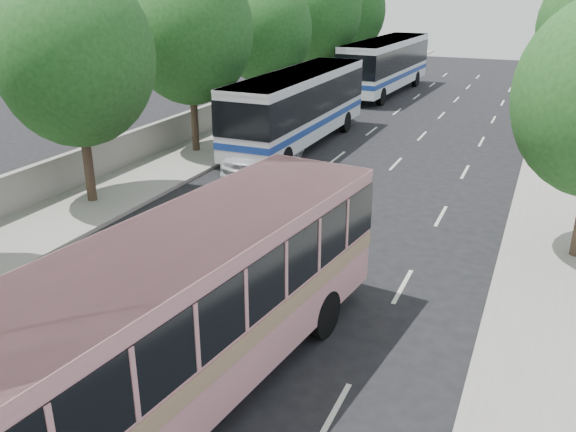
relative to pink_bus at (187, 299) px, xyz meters
The scene contains 15 objects.
ground 3.65m from the pink_bus, 117.08° to the left, with size 120.00×120.00×0.00m, color black.
sidewalk_left 24.68m from the pink_bus, 113.50° to the left, with size 4.00×90.00×0.15m, color #9E998E.
sidewalk_right 23.77m from the pink_bus, 72.29° to the left, with size 4.00×90.00×0.12m, color #9E998E.
low_wall 25.39m from the pink_bus, 117.23° to the left, with size 0.30×90.00×1.50m, color #9E998E.
tree_left_b 13.38m from the pink_bus, 138.89° to the left, with size 5.70×5.70×8.88m.
tree_left_c 19.62m from the pink_bus, 121.05° to the left, with size 6.00×6.00×9.35m.
tree_left_d 26.59m from the pink_bus, 111.86° to the left, with size 5.52×5.52×8.60m.
tree_left_e 34.16m from the pink_bus, 106.66° to the left, with size 6.30×6.30×9.82m.
tree_left_f 41.85m from the pink_bus, 103.77° to the left, with size 5.88×5.88×9.16m.
pink_bus is the anchor object (origin of this frame).
pink_taxi 10.87m from the pink_bus, 103.91° to the left, with size 1.95×4.85×1.65m, color #FE1671.
white_pickup 16.88m from the pink_bus, 110.18° to the left, with size 2.37×5.82×1.69m, color silver.
tour_coach_front 20.65m from the pink_bus, 106.31° to the left, with size 2.85×12.68×3.79m.
tour_coach_rear 37.44m from the pink_bus, 98.91° to the left, with size 3.55×13.44×3.98m.
taxi_roof_sign 10.79m from the pink_bus, 103.91° to the left, with size 0.55×0.18×0.18m, color silver.
Camera 1 is at (7.31, -11.43, 8.15)m, focal length 38.00 mm.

